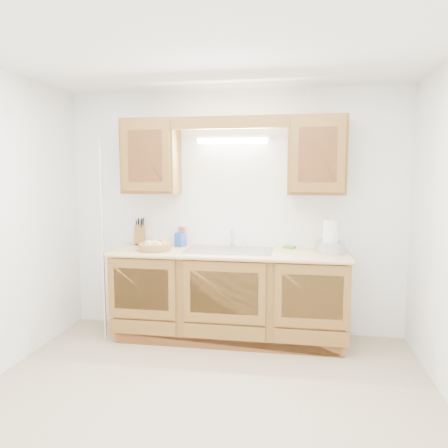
% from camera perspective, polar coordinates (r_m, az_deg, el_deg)
% --- Properties ---
extents(room, '(3.52, 3.50, 2.50)m').
position_cam_1_polar(room, '(3.08, -2.71, -0.92)').
color(room, '#C4B38E').
rests_on(room, ground).
extents(base_cabinets, '(2.20, 0.60, 0.86)m').
position_cam_1_polar(base_cabinets, '(4.41, 0.68, -9.39)').
color(base_cabinets, brown).
rests_on(base_cabinets, ground).
extents(countertop, '(2.30, 0.63, 0.04)m').
position_cam_1_polar(countertop, '(4.29, 0.65, -3.79)').
color(countertop, '#DEB074').
rests_on(countertop, base_cabinets).
extents(upper_cabinet_left, '(0.55, 0.33, 0.75)m').
position_cam_1_polar(upper_cabinet_left, '(4.57, -9.49, 8.64)').
color(upper_cabinet_left, brown).
rests_on(upper_cabinet_left, room).
extents(upper_cabinet_right, '(0.55, 0.33, 0.75)m').
position_cam_1_polar(upper_cabinet_right, '(4.33, 12.03, 8.71)').
color(upper_cabinet_right, brown).
rests_on(upper_cabinet_right, room).
extents(valance, '(2.20, 0.05, 0.12)m').
position_cam_1_polar(valance, '(4.26, 0.69, 13.15)').
color(valance, brown).
rests_on(valance, room).
extents(fluorescent_fixture, '(0.76, 0.08, 0.08)m').
position_cam_1_polar(fluorescent_fixture, '(4.47, 1.14, 10.99)').
color(fluorescent_fixture, white).
rests_on(fluorescent_fixture, room).
extents(sink, '(0.84, 0.46, 0.36)m').
position_cam_1_polar(sink, '(4.32, 0.70, -4.42)').
color(sink, '#9E9EA3').
rests_on(sink, countertop).
extents(wire_shelf_pole, '(0.03, 0.03, 2.00)m').
position_cam_1_polar(wire_shelf_pole, '(4.39, -15.56, -2.23)').
color(wire_shelf_pole, silver).
rests_on(wire_shelf_pole, ground).
extents(outlet_plate, '(0.08, 0.01, 0.12)m').
position_cam_1_polar(outlet_plate, '(4.52, 13.26, 0.01)').
color(outlet_plate, white).
rests_on(outlet_plate, room).
extents(fruit_basket, '(0.40, 0.40, 0.10)m').
position_cam_1_polar(fruit_basket, '(4.37, -9.02, -2.83)').
color(fruit_basket, '#AA8144').
rests_on(fruit_basket, countertop).
extents(knife_block, '(0.14, 0.19, 0.30)m').
position_cam_1_polar(knife_block, '(4.75, -10.97, -1.37)').
color(knife_block, brown).
rests_on(knife_block, countertop).
extents(orange_canister, '(0.09, 0.09, 0.21)m').
position_cam_1_polar(orange_canister, '(4.63, -5.48, -1.48)').
color(orange_canister, '#F7480D').
rests_on(orange_canister, countertop).
extents(soap_bottle, '(0.12, 0.12, 0.21)m').
position_cam_1_polar(soap_bottle, '(4.56, -5.71, -1.63)').
color(soap_bottle, blue).
rests_on(soap_bottle, countertop).
extents(sponge, '(0.13, 0.11, 0.02)m').
position_cam_1_polar(sponge, '(4.49, 8.56, -3.03)').
color(sponge, '#CC333F').
rests_on(sponge, countertop).
extents(paper_towel, '(0.19, 0.19, 0.37)m').
position_cam_1_polar(paper_towel, '(4.26, 13.76, -1.64)').
color(paper_towel, silver).
rests_on(paper_towel, countertop).
extents(apple_bowl, '(0.29, 0.29, 0.15)m').
position_cam_1_polar(apple_bowl, '(4.30, 13.69, -2.83)').
color(apple_bowl, silver).
rests_on(apple_bowl, countertop).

